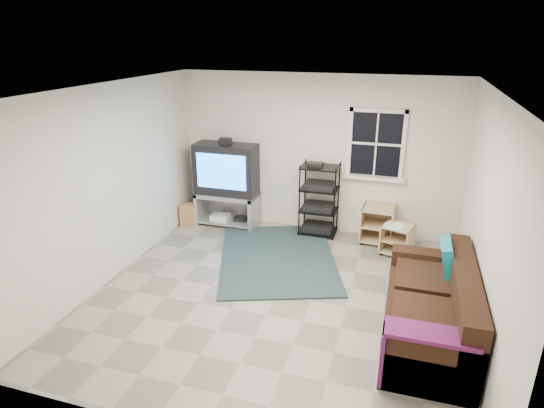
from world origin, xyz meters
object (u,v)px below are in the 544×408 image
(side_table_left, at_px, (378,223))
(side_table_right, at_px, (398,237))
(av_rack, at_px, (319,204))
(tv_unit, at_px, (227,178))
(sofa, at_px, (432,311))

(side_table_left, height_order, side_table_right, side_table_left)
(av_rack, xyz_separation_m, side_table_left, (0.97, 0.01, -0.21))
(side_table_left, bearing_deg, tv_unit, -178.80)
(tv_unit, distance_m, side_table_left, 2.63)
(av_rack, distance_m, side_table_left, 1.00)
(tv_unit, relative_size, sofa, 0.76)
(side_table_left, xyz_separation_m, sofa, (0.77, -2.38, 0.01))
(av_rack, bearing_deg, side_table_right, -15.57)
(tv_unit, height_order, av_rack, tv_unit)
(tv_unit, bearing_deg, sofa, -34.76)
(tv_unit, distance_m, av_rack, 1.64)
(sofa, bearing_deg, side_table_right, 102.47)
(av_rack, relative_size, side_table_left, 2.06)
(side_table_right, distance_m, sofa, 2.05)
(av_rack, xyz_separation_m, side_table_right, (1.30, -0.36, -0.26))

